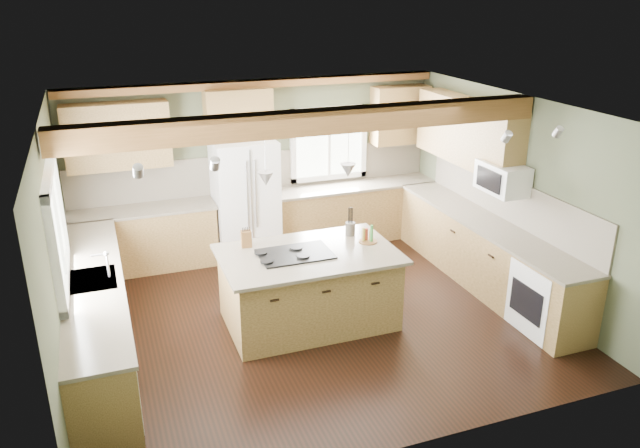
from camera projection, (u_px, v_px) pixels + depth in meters
name	position (u px, v px, depth m)	size (l,w,h in m)	color
floor	(313.00, 317.00, 7.78)	(5.60, 5.60, 0.00)	black
ceiling	(312.00, 109.00, 6.85)	(5.60, 5.60, 0.00)	silver
wall_back	(258.00, 165.00, 9.50)	(5.60, 5.60, 0.00)	#4A543B
wall_left	(56.00, 252.00, 6.41)	(5.00, 5.00, 0.00)	#4A543B
wall_right	(512.00, 193.00, 8.22)	(5.00, 5.00, 0.00)	#4A543B
ceiling_beam	(315.00, 122.00, 6.82)	(5.55, 0.26, 0.26)	brown
soffit_trim	(256.00, 84.00, 8.97)	(5.55, 0.20, 0.10)	brown
backsplash_back	(258.00, 171.00, 9.52)	(5.58, 0.03, 0.58)	brown
backsplash_right	(508.00, 199.00, 8.29)	(0.03, 3.70, 0.58)	brown
base_cab_back_left	(145.00, 240.00, 8.97)	(2.02, 0.60, 0.88)	brown
counter_back_left	(141.00, 210.00, 8.81)	(2.06, 0.64, 0.04)	#494135
base_cab_back_right	(354.00, 213.00, 10.03)	(2.62, 0.60, 0.88)	brown
counter_back_right	(355.00, 186.00, 9.87)	(2.66, 0.64, 0.04)	#494135
base_cab_left	(98.00, 318.00, 6.86)	(0.60, 3.70, 0.88)	brown
counter_left	(92.00, 281.00, 6.69)	(0.64, 3.74, 0.04)	#494135
base_cab_right	(485.00, 255.00, 8.47)	(0.60, 3.70, 0.88)	brown
counter_right	(488.00, 223.00, 8.31)	(0.64, 3.74, 0.04)	#494135
upper_cab_back_left	(117.00, 136.00, 8.47)	(1.40, 0.35, 0.90)	brown
upper_cab_over_fridge	(238.00, 113.00, 8.95)	(0.96, 0.35, 0.70)	brown
upper_cab_right	(467.00, 132.00, 8.72)	(0.35, 2.20, 0.90)	brown
upper_cab_back_corner	(400.00, 115.00, 9.86)	(0.90, 0.35, 0.90)	brown
window_left	(55.00, 228.00, 6.37)	(0.04, 1.60, 1.05)	white
window_back	(328.00, 143.00, 9.77)	(1.10, 0.04, 1.00)	white
sink	(92.00, 280.00, 6.69)	(0.50, 0.65, 0.03)	#262628
faucet	(108.00, 266.00, 6.70)	(0.02, 0.02, 0.28)	#B2B2B7
dishwasher	(103.00, 385.00, 5.72)	(0.60, 0.60, 0.84)	white
oven	(547.00, 298.00, 7.33)	(0.60, 0.72, 0.84)	white
microwave	(502.00, 178.00, 8.01)	(0.40, 0.70, 0.38)	white
pendant_left	(266.00, 179.00, 6.84)	(0.18, 0.18, 0.16)	#B2B2B7
pendant_right	(348.00, 170.00, 7.16)	(0.18, 0.18, 0.16)	#B2B2B7
refrigerator	(246.00, 200.00, 9.22)	(0.90, 0.74, 1.80)	white
island	(309.00, 289.00, 7.51)	(1.95, 1.19, 0.88)	brown
island_top	(308.00, 254.00, 7.35)	(2.08, 1.32, 0.04)	#494135
cooktop	(295.00, 254.00, 7.29)	(0.85, 0.56, 0.02)	black
knife_block	(246.00, 239.00, 7.48)	(0.12, 0.09, 0.21)	brown
utensil_crock	(350.00, 229.00, 7.84)	(0.12, 0.12, 0.17)	#483F3A
bottle_tray	(368.00, 234.00, 7.61)	(0.23, 0.23, 0.21)	brown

